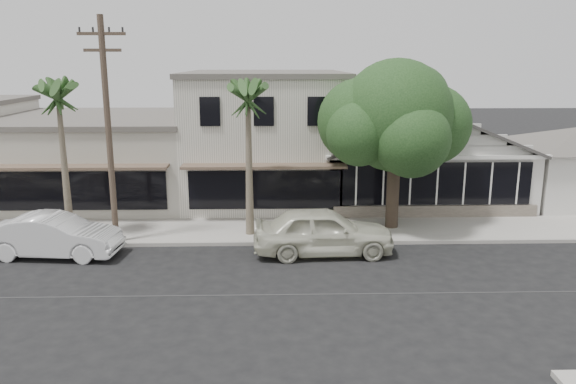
{
  "coord_description": "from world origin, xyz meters",
  "views": [
    {
      "loc": [
        -2.59,
        -16.75,
        7.36
      ],
      "look_at": [
        -1.98,
        6.0,
        1.97
      ],
      "focal_mm": 35.0,
      "sensor_mm": 36.0,
      "label": 1
    }
  ],
  "objects_px": {
    "utility_pole": "(108,127)",
    "car_1": "(54,236)",
    "shade_tree": "(394,119)",
    "car_0": "(323,231)"
  },
  "relations": [
    {
      "from": "utility_pole",
      "to": "car_1",
      "type": "height_order",
      "value": "utility_pole"
    },
    {
      "from": "utility_pole",
      "to": "shade_tree",
      "type": "distance_m",
      "value": 11.72
    },
    {
      "from": "utility_pole",
      "to": "car_1",
      "type": "xyz_separation_m",
      "value": [
        -1.95,
        -1.33,
        -3.97
      ]
    },
    {
      "from": "utility_pole",
      "to": "car_0",
      "type": "distance_m",
      "value": 9.28
    },
    {
      "from": "car_0",
      "to": "shade_tree",
      "type": "relative_size",
      "value": 0.72
    },
    {
      "from": "car_0",
      "to": "utility_pole",
      "type": "bearing_deg",
      "value": 78.55
    },
    {
      "from": "car_0",
      "to": "shade_tree",
      "type": "xyz_separation_m",
      "value": [
        3.24,
        3.27,
        3.98
      ]
    },
    {
      "from": "car_0",
      "to": "shade_tree",
      "type": "height_order",
      "value": "shade_tree"
    },
    {
      "from": "car_0",
      "to": "car_1",
      "type": "relative_size",
      "value": 1.08
    },
    {
      "from": "utility_pole",
      "to": "car_0",
      "type": "xyz_separation_m",
      "value": [
        8.32,
        -1.33,
        -3.87
      ]
    }
  ]
}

